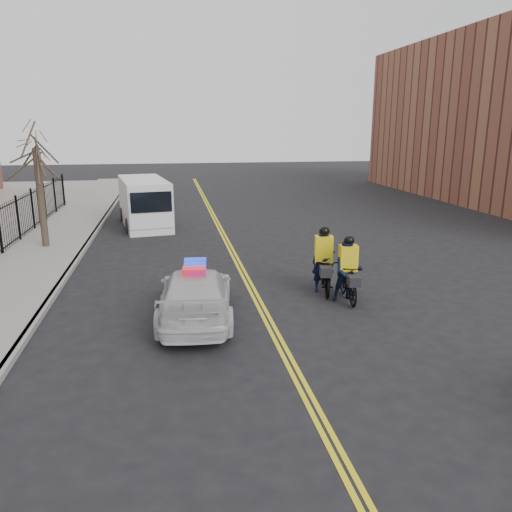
{
  "coord_description": "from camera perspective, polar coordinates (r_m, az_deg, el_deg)",
  "views": [
    {
      "loc": [
        -2.42,
        -11.44,
        4.98
      ],
      "look_at": [
        -0.01,
        2.48,
        1.3
      ],
      "focal_mm": 35.0,
      "sensor_mm": 36.0,
      "label": 1
    }
  ],
  "objects": [
    {
      "name": "ground",
      "position": [
        12.71,
        1.96,
        -8.48
      ],
      "size": [
        120.0,
        120.0,
        0.0
      ],
      "primitive_type": "plane",
      "color": "black",
      "rests_on": "ground"
    },
    {
      "name": "center_line_left",
      "position": [
        20.2,
        -2.88,
        0.33
      ],
      "size": [
        0.1,
        60.0,
        0.01
      ],
      "primitive_type": "cube",
      "color": "yellow",
      "rests_on": "ground"
    },
    {
      "name": "center_line_right",
      "position": [
        20.22,
        -2.43,
        0.34
      ],
      "size": [
        0.1,
        60.0,
        0.01
      ],
      "primitive_type": "cube",
      "color": "yellow",
      "rests_on": "ground"
    },
    {
      "name": "sidewalk",
      "position": [
        20.68,
        -23.75,
        -0.38
      ],
      "size": [
        3.0,
        60.0,
        0.15
      ],
      "primitive_type": "cube",
      "color": "gray",
      "rests_on": "ground"
    },
    {
      "name": "curb",
      "position": [
        20.36,
        -19.65,
        -0.21
      ],
      "size": [
        0.2,
        60.0,
        0.15
      ],
      "primitive_type": "cube",
      "color": "gray",
      "rests_on": "ground"
    },
    {
      "name": "street_tree",
      "position": [
        22.1,
        -23.73,
        9.64
      ],
      "size": [
        3.2,
        3.2,
        4.8
      ],
      "color": "#362B20",
      "rests_on": "sidewalk"
    },
    {
      "name": "police_cruiser",
      "position": [
        13.32,
        -6.91,
        -4.33
      ],
      "size": [
        2.28,
        4.81,
        1.51
      ],
      "rotation": [
        0.0,
        0.0,
        3.06
      ],
      "color": "silver",
      "rests_on": "ground"
    },
    {
      "name": "cargo_van",
      "position": [
        26.19,
        -12.61,
        5.88
      ],
      "size": [
        2.96,
        5.96,
        2.39
      ],
      "rotation": [
        0.0,
        0.0,
        0.16
      ],
      "color": "white",
      "rests_on": "ground"
    },
    {
      "name": "cyclist_near",
      "position": [
        15.49,
        7.67,
        -1.51
      ],
      "size": [
        1.13,
        2.21,
        2.06
      ],
      "rotation": [
        0.0,
        0.0,
        -0.2
      ],
      "color": "black",
      "rests_on": "ground"
    },
    {
      "name": "cyclist_far",
      "position": [
        14.79,
        10.42,
        -2.18
      ],
      "size": [
        0.94,
        1.98,
        1.96
      ],
      "rotation": [
        0.0,
        0.0,
        -0.1
      ],
      "color": "black",
      "rests_on": "ground"
    }
  ]
}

